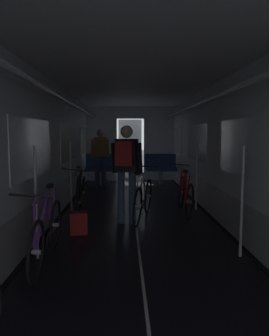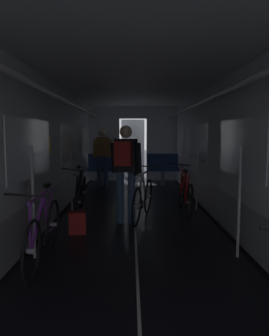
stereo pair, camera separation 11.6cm
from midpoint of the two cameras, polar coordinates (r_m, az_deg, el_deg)
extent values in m
cube|color=black|center=(5.51, -15.35, -10.49)|extent=(0.08, 11.50, 0.01)
cube|color=black|center=(5.57, 14.62, -10.29)|extent=(0.08, 11.50, 0.01)
cube|color=beige|center=(5.36, -0.27, -10.76)|extent=(0.03, 11.27, 0.00)
cube|color=#9EA0A5|center=(5.46, -16.47, -7.47)|extent=(0.12, 11.50, 0.60)
cube|color=silver|center=(5.32, -16.85, 5.50)|extent=(0.12, 11.50, 1.85)
cube|color=white|center=(4.75, -17.84, 3.34)|extent=(0.02, 1.90, 0.80)
cube|color=white|center=(7.55, -11.77, 4.33)|extent=(0.02, 1.90, 0.80)
cube|color=white|center=(10.39, -9.00, 4.76)|extent=(0.02, 1.90, 0.80)
cube|color=yellow|center=(5.70, -15.09, 3.79)|extent=(0.01, 0.20, 0.28)
cylinder|color=white|center=(5.27, -13.39, 11.85)|extent=(0.07, 11.04, 0.07)
cylinder|color=#B7BABF|center=(4.23, -17.44, -5.81)|extent=(0.04, 0.04, 1.40)
cylinder|color=#B7BABF|center=(6.73, -11.45, -1.38)|extent=(0.04, 0.04, 1.40)
cube|color=#9EA0A5|center=(5.53, 15.71, -7.28)|extent=(0.12, 11.50, 0.60)
cube|color=silver|center=(5.39, 16.07, 5.52)|extent=(0.12, 11.50, 1.85)
cube|color=white|center=(4.83, 17.35, 3.39)|extent=(0.02, 1.90, 0.80)
cube|color=white|center=(7.60, 10.28, 4.37)|extent=(0.02, 1.90, 0.80)
cube|color=white|center=(10.43, 7.01, 4.79)|extent=(0.02, 1.90, 0.80)
cube|color=yellow|center=(5.00, 16.68, 3.49)|extent=(0.01, 0.20, 0.28)
cylinder|color=white|center=(5.32, 12.68, 11.80)|extent=(0.07, 11.04, 0.07)
cylinder|color=#B7BABF|center=(4.30, 17.36, -5.61)|extent=(0.04, 0.04, 1.40)
cylinder|color=#B7BABF|center=(6.78, 10.21, -1.31)|extent=(0.04, 0.04, 1.40)
cube|color=silver|center=(10.98, -6.00, 4.21)|extent=(1.00, 0.12, 2.45)
cube|color=silver|center=(11.00, 3.95, 4.23)|extent=(1.00, 0.12, 2.45)
cube|color=silver|center=(10.97, -1.03, 9.59)|extent=(0.90, 0.12, 0.40)
cube|color=#4C4F54|center=(11.66, -1.06, 3.35)|extent=(0.81, 0.04, 2.05)
cube|color=white|center=(5.23, -0.29, 16.60)|extent=(3.14, 11.62, 0.12)
cylinder|color=gray|center=(10.00, -6.11, -1.73)|extent=(0.12, 0.12, 0.44)
cube|color=#2D4784|center=(9.97, -6.12, -0.20)|extent=(0.96, 0.44, 0.10)
cube|color=#2D4784|center=(10.14, -6.06, 1.32)|extent=(0.96, 0.08, 0.40)
torus|color=gray|center=(10.19, -8.47, 2.44)|extent=(0.14, 0.14, 0.02)
cylinder|color=gray|center=(10.02, 4.21, -1.70)|extent=(0.12, 0.12, 0.44)
cube|color=#2D4784|center=(9.99, 4.22, -0.16)|extent=(0.96, 0.44, 0.10)
cube|color=#2D4784|center=(10.16, 4.13, 1.35)|extent=(0.96, 0.08, 0.40)
torus|color=gray|center=(10.14, 1.70, 2.49)|extent=(0.14, 0.14, 0.02)
torus|color=black|center=(5.96, 8.92, -5.85)|extent=(0.12, 0.67, 0.67)
cylinder|color=#B2B2B7|center=(5.96, 8.92, -5.85)|extent=(0.10, 0.05, 0.06)
torus|color=black|center=(6.95, 7.65, -4.15)|extent=(0.12, 0.67, 0.67)
cylinder|color=#B2B2B7|center=(6.95, 7.65, -4.15)|extent=(0.10, 0.05, 0.06)
cylinder|color=red|center=(6.61, 7.84, -2.76)|extent=(0.08, 0.54, 0.56)
cylinder|color=red|center=(6.20, 8.35, -3.32)|extent=(0.10, 0.34, 0.55)
cylinder|color=red|center=(6.42, 7.83, -0.64)|extent=(0.06, 0.82, 0.04)
cylinder|color=red|center=(5.98, 8.63, -3.45)|extent=(0.07, 0.17, 0.49)
cylinder|color=red|center=(6.18, 8.62, -5.63)|extent=(0.04, 0.45, 0.07)
cylinder|color=red|center=(6.88, 7.51, -2.22)|extent=(0.08, 0.09, 0.49)
cylinder|color=black|center=(6.41, 8.34, -5.43)|extent=(0.03, 0.17, 0.17)
ellipsoid|color=black|center=(5.98, 8.33, -0.53)|extent=(0.10, 0.24, 0.07)
cylinder|color=black|center=(6.86, 7.25, 0.63)|extent=(0.44, 0.04, 0.07)
torus|color=black|center=(6.96, -9.49, -4.18)|extent=(0.16, 0.68, 0.67)
cylinder|color=#B2B2B7|center=(6.96, -9.49, -4.18)|extent=(0.10, 0.06, 0.06)
torus|color=black|center=(5.96, -10.25, -5.88)|extent=(0.16, 0.68, 0.67)
cylinder|color=#B2B2B7|center=(5.96, -10.25, -5.88)|extent=(0.10, 0.06, 0.06)
cylinder|color=black|center=(6.23, -10.27, -3.33)|extent=(0.08, 0.54, 0.56)
cylinder|color=black|center=(6.64, -9.95, -2.76)|extent=(0.12, 0.34, 0.55)
cylinder|color=black|center=(6.35, -10.48, -0.76)|extent=(0.09, 0.82, 0.04)
cylinder|color=black|center=(6.85, -9.81, -2.30)|extent=(0.08, 0.17, 0.49)
cylinder|color=black|center=(6.74, -9.61, -4.70)|extent=(0.06, 0.45, 0.07)
cylinder|color=black|center=(5.95, -10.55, -3.55)|extent=(0.09, 0.09, 0.49)
cylinder|color=black|center=(6.53, -9.74, -5.25)|extent=(0.04, 0.17, 0.17)
ellipsoid|color=black|center=(6.77, -10.21, 0.16)|extent=(0.11, 0.25, 0.07)
cylinder|color=black|center=(5.89, -11.03, -0.32)|extent=(0.44, 0.05, 0.08)
torus|color=black|center=(4.58, -14.28, -9.52)|extent=(0.09, 0.67, 0.67)
cylinder|color=#B2B2B7|center=(4.58, -14.28, -9.52)|extent=(0.09, 0.05, 0.06)
torus|color=black|center=(3.64, -17.57, -13.71)|extent=(0.09, 0.67, 0.67)
cylinder|color=#B2B2B7|center=(3.64, -17.57, -13.71)|extent=(0.09, 0.05, 0.06)
cylinder|color=purple|center=(3.87, -16.67, -9.10)|extent=(0.07, 0.54, 0.56)
cylinder|color=purple|center=(4.25, -15.33, -7.70)|extent=(0.08, 0.34, 0.55)
cylinder|color=purple|center=(3.96, -16.48, -4.82)|extent=(0.05, 0.82, 0.04)
cylinder|color=purple|center=(4.46, -14.73, -6.75)|extent=(0.05, 0.16, 0.49)
cylinder|color=purple|center=(4.38, -14.85, -10.57)|extent=(0.04, 0.45, 0.07)
cylinder|color=purple|center=(3.60, -17.81, -9.90)|extent=(0.06, 0.09, 0.49)
cylinder|color=black|center=(4.17, -15.48, -11.73)|extent=(0.03, 0.17, 0.17)
ellipsoid|color=black|center=(4.36, -15.21, -3.01)|extent=(0.10, 0.24, 0.07)
cylinder|color=black|center=(3.51, -18.40, -4.58)|extent=(0.44, 0.03, 0.05)
cylinder|color=#384C75|center=(5.71, -2.93, -5.11)|extent=(0.13, 0.13, 0.90)
cylinder|color=#384C75|center=(5.66, -0.96, -5.20)|extent=(0.13, 0.13, 0.90)
cube|color=black|center=(5.59, -1.97, 2.21)|extent=(0.40, 0.30, 0.56)
cylinder|color=black|center=(5.67, -4.09, 1.74)|extent=(0.13, 0.21, 0.53)
cylinder|color=black|center=(5.57, 0.28, 1.68)|extent=(0.13, 0.21, 0.53)
sphere|color=beige|center=(5.58, -1.99, 6.31)|extent=(0.21, 0.21, 0.21)
cube|color=maroon|center=(5.42, -2.40, 2.52)|extent=(0.31, 0.22, 0.40)
torus|color=black|center=(5.47, -0.05, -6.82)|extent=(0.23, 0.67, 0.67)
cylinder|color=#B2B2B7|center=(5.47, -0.05, -6.82)|extent=(0.10, 0.07, 0.05)
torus|color=black|center=(6.45, 1.86, -4.87)|extent=(0.23, 0.67, 0.67)
cylinder|color=#B2B2B7|center=(6.45, 1.86, -4.87)|extent=(0.10, 0.07, 0.05)
cylinder|color=#ADAFB5|center=(6.11, 1.22, -3.38)|extent=(0.14, 0.54, 0.56)
cylinder|color=#ADAFB5|center=(5.72, 0.45, -4.03)|extent=(0.14, 0.33, 0.55)
cylinder|color=#ADAFB5|center=(5.93, 0.81, -1.09)|extent=(0.23, 0.81, 0.04)
cylinder|color=#ADAFB5|center=(5.50, -0.04, -4.19)|extent=(0.04, 0.17, 0.49)
cylinder|color=#ADAFB5|center=(5.69, 0.44, -6.55)|extent=(0.13, 0.44, 0.07)
cylinder|color=#ADAFB5|center=(6.39, 1.69, -2.78)|extent=(0.07, 0.09, 0.49)
cylinder|color=black|center=(5.91, 0.89, -6.30)|extent=(0.06, 0.17, 0.17)
ellipsoid|color=black|center=(5.50, -0.10, -1.00)|extent=(0.15, 0.26, 0.06)
cylinder|color=black|center=(6.37, 1.57, 0.30)|extent=(0.43, 0.13, 0.05)
cylinder|color=#384C75|center=(9.67, -5.67, -0.62)|extent=(0.13, 0.13, 0.90)
cylinder|color=#384C75|center=(9.68, -6.85, -0.62)|extent=(0.13, 0.13, 0.90)
cube|color=olive|center=(9.62, -6.31, 3.71)|extent=(0.36, 0.22, 0.56)
cylinder|color=olive|center=(9.59, -5.00, 3.41)|extent=(0.09, 0.20, 0.53)
cylinder|color=olive|center=(9.62, -7.62, 3.39)|extent=(0.09, 0.20, 0.53)
sphere|color=beige|center=(9.62, -6.33, 6.09)|extent=(0.21, 0.21, 0.21)
cube|color=maroon|center=(5.24, -10.25, -9.34)|extent=(0.28, 0.23, 0.34)
camera|label=1|loc=(0.06, -90.53, -0.05)|focal=35.19mm
camera|label=2|loc=(0.06, 89.47, 0.05)|focal=35.19mm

